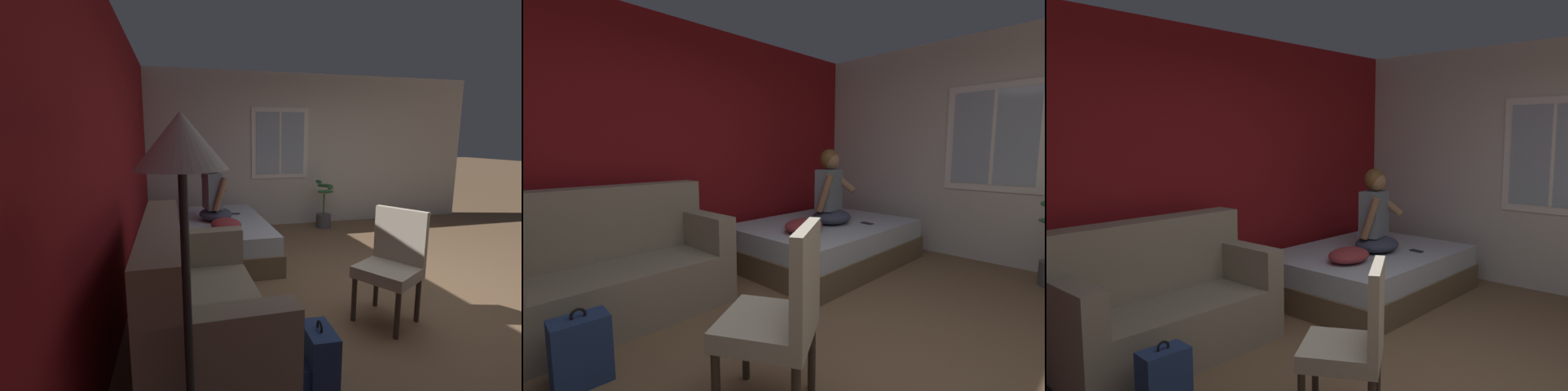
% 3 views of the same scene
% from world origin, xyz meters
% --- Properties ---
extents(wall_back_accent, '(11.09, 0.16, 2.70)m').
position_xyz_m(wall_back_accent, '(0.00, 2.77, 1.35)').
color(wall_back_accent, maroon).
rests_on(wall_back_accent, ground).
extents(wall_side_with_window, '(0.19, 6.78, 2.70)m').
position_xyz_m(wall_side_with_window, '(3.12, 0.01, 1.35)').
color(wall_side_with_window, silver).
rests_on(wall_side_with_window, ground).
extents(bed, '(2.09, 1.52, 0.48)m').
position_xyz_m(bed, '(1.69, 1.79, 0.24)').
color(bed, brown).
rests_on(bed, ground).
extents(couch, '(1.71, 0.84, 1.04)m').
position_xyz_m(couch, '(-0.60, 2.11, 0.39)').
color(couch, gray).
rests_on(couch, ground).
extents(side_chair, '(0.63, 0.63, 0.98)m').
position_xyz_m(side_chair, '(-0.41, 0.41, 0.53)').
color(side_chair, '#382D23').
rests_on(side_chair, ground).
extents(person_seated, '(0.59, 0.53, 0.88)m').
position_xyz_m(person_seated, '(1.71, 1.73, 0.84)').
color(person_seated, '#383D51').
rests_on(person_seated, bed).
extents(backpack, '(0.31, 0.24, 0.46)m').
position_xyz_m(backpack, '(-1.07, 1.38, 0.19)').
color(backpack, navy).
rests_on(backpack, ground).
extents(throw_pillow, '(0.52, 0.42, 0.14)m').
position_xyz_m(throw_pillow, '(1.15, 1.65, 0.55)').
color(throw_pillow, '#993338').
rests_on(throw_pillow, bed).
extents(cell_phone, '(0.09, 0.15, 0.01)m').
position_xyz_m(cell_phone, '(1.99, 1.40, 0.48)').
color(cell_phone, black).
rests_on(cell_phone, bed).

